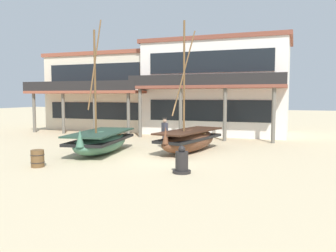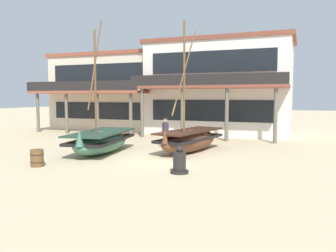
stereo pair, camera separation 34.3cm
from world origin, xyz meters
The scene contains 8 objects.
ground_plane centered at (0.00, 0.00, 0.00)m, with size 120.00×120.00×0.00m, color #CCB78E.
fishing_boat_near_left centered at (0.77, 2.09, 0.64)m, with size 2.51×5.02×6.53m.
fishing_boat_centre_large centered at (-3.27, 0.12, 0.61)m, with size 2.73×5.14×6.62m.
fisherman_by_hull centered at (-0.79, 2.61, 0.83)m, with size 0.42×0.40×1.68m.
capstan_winch centered at (1.92, -2.72, 0.41)m, with size 0.69×0.69×1.03m.
wooden_barrel centered at (-3.88, -3.71, 0.35)m, with size 0.56×0.56×0.70m.
harbor_building_main centered at (0.17, 11.43, 3.53)m, with size 10.82×7.71×7.05m.
harbor_building_annex centered at (-9.38, 11.87, 3.23)m, with size 10.11×8.16×6.44m.
Camera 1 is at (5.78, -14.67, 2.86)m, focal length 36.57 mm.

